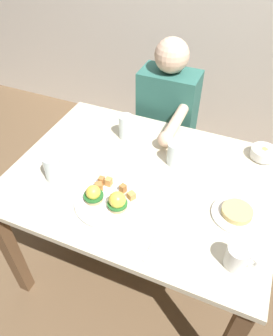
{
  "coord_description": "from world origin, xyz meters",
  "views": [
    {
      "loc": [
        0.38,
        -0.97,
        1.76
      ],
      "look_at": [
        -0.03,
        0.0,
        0.78
      ],
      "focal_mm": 33.96,
      "sensor_mm": 36.0,
      "label": 1
    }
  ],
  "objects_px": {
    "fruit_bowl": "(263,153)",
    "side_plate": "(237,213)",
    "water_glass_near": "(53,169)",
    "diner_person": "(166,120)",
    "fork": "(152,247)",
    "water_glass_far": "(175,155)",
    "dining_table": "(142,192)",
    "water_glass_extra": "(126,128)",
    "eggs_benedict_plate": "(107,199)",
    "coffee_mug": "(238,257)"
  },
  "relations": [
    {
      "from": "coffee_mug",
      "to": "water_glass_extra",
      "type": "relative_size",
      "value": 0.85
    },
    {
      "from": "coffee_mug",
      "to": "diner_person",
      "type": "xyz_separation_m",
      "value": [
        -0.56,
        0.89,
        -0.14
      ]
    },
    {
      "from": "diner_person",
      "to": "side_plate",
      "type": "bearing_deg",
      "value": -51.76
    },
    {
      "from": "dining_table",
      "to": "water_glass_extra",
      "type": "height_order",
      "value": "water_glass_extra"
    },
    {
      "from": "fruit_bowl",
      "to": "diner_person",
      "type": "height_order",
      "value": "diner_person"
    },
    {
      "from": "fruit_bowl",
      "to": "side_plate",
      "type": "relative_size",
      "value": 0.6
    },
    {
      "from": "water_glass_near",
      "to": "dining_table",
      "type": "bearing_deg",
      "value": 24.46
    },
    {
      "from": "water_glass_near",
      "to": "diner_person",
      "type": "distance_m",
      "value": 0.83
    },
    {
      "from": "fork",
      "to": "water_glass_far",
      "type": "relative_size",
      "value": 1.32
    },
    {
      "from": "water_glass_far",
      "to": "dining_table",
      "type": "bearing_deg",
      "value": -125.94
    },
    {
      "from": "fruit_bowl",
      "to": "fork",
      "type": "xyz_separation_m",
      "value": [
        -0.31,
        -0.68,
        -0.03
      ]
    },
    {
      "from": "eggs_benedict_plate",
      "to": "water_glass_near",
      "type": "bearing_deg",
      "value": 171.21
    },
    {
      "from": "water_glass_far",
      "to": "side_plate",
      "type": "bearing_deg",
      "value": -31.81
    },
    {
      "from": "dining_table",
      "to": "water_glass_far",
      "type": "distance_m",
      "value": 0.24
    },
    {
      "from": "water_glass_far",
      "to": "diner_person",
      "type": "relative_size",
      "value": 0.1
    },
    {
      "from": "fruit_bowl",
      "to": "fork",
      "type": "distance_m",
      "value": 0.75
    },
    {
      "from": "eggs_benedict_plate",
      "to": "dining_table",
      "type": "bearing_deg",
      "value": 70.55
    },
    {
      "from": "eggs_benedict_plate",
      "to": "coffee_mug",
      "type": "distance_m",
      "value": 0.55
    },
    {
      "from": "water_glass_far",
      "to": "side_plate",
      "type": "distance_m",
      "value": 0.39
    },
    {
      "from": "water_glass_near",
      "to": "water_glass_extra",
      "type": "distance_m",
      "value": 0.44
    },
    {
      "from": "fork",
      "to": "water_glass_extra",
      "type": "distance_m",
      "value": 0.69
    },
    {
      "from": "water_glass_extra",
      "to": "diner_person",
      "type": "distance_m",
      "value": 0.4
    },
    {
      "from": "fruit_bowl",
      "to": "water_glass_near",
      "type": "relative_size",
      "value": 0.98
    },
    {
      "from": "dining_table",
      "to": "side_plate",
      "type": "distance_m",
      "value": 0.46
    },
    {
      "from": "water_glass_far",
      "to": "diner_person",
      "type": "xyz_separation_m",
      "value": [
        -0.19,
        0.46,
        -0.14
      ]
    },
    {
      "from": "fruit_bowl",
      "to": "water_glass_near",
      "type": "xyz_separation_m",
      "value": [
        -0.85,
        -0.51,
        0.03
      ]
    },
    {
      "from": "coffee_mug",
      "to": "water_glass_near",
      "type": "distance_m",
      "value": 0.84
    },
    {
      "from": "water_glass_extra",
      "to": "water_glass_far",
      "type": "bearing_deg",
      "value": -18.32
    },
    {
      "from": "dining_table",
      "to": "diner_person",
      "type": "distance_m",
      "value": 0.61
    },
    {
      "from": "fork",
      "to": "water_glass_near",
      "type": "height_order",
      "value": "water_glass_near"
    },
    {
      "from": "fork",
      "to": "water_glass_extra",
      "type": "height_order",
      "value": "water_glass_extra"
    },
    {
      "from": "fruit_bowl",
      "to": "coffee_mug",
      "type": "bearing_deg",
      "value": -91.47
    },
    {
      "from": "water_glass_far",
      "to": "fork",
      "type": "bearing_deg",
      "value": -81.67
    },
    {
      "from": "eggs_benedict_plate",
      "to": "water_glass_far",
      "type": "xyz_separation_m",
      "value": [
        0.18,
        0.35,
        0.02
      ]
    },
    {
      "from": "dining_table",
      "to": "side_plate",
      "type": "height_order",
      "value": "side_plate"
    },
    {
      "from": "side_plate",
      "to": "fork",
      "type": "bearing_deg",
      "value": -133.61
    },
    {
      "from": "water_glass_far",
      "to": "water_glass_extra",
      "type": "height_order",
      "value": "water_glass_extra"
    },
    {
      "from": "coffee_mug",
      "to": "diner_person",
      "type": "bearing_deg",
      "value": 122.19
    },
    {
      "from": "coffee_mug",
      "to": "diner_person",
      "type": "distance_m",
      "value": 1.06
    },
    {
      "from": "dining_table",
      "to": "coffee_mug",
      "type": "height_order",
      "value": "coffee_mug"
    },
    {
      "from": "water_glass_extra",
      "to": "side_plate",
      "type": "relative_size",
      "value": 0.65
    },
    {
      "from": "dining_table",
      "to": "diner_person",
      "type": "relative_size",
      "value": 1.05
    },
    {
      "from": "side_plate",
      "to": "diner_person",
      "type": "xyz_separation_m",
      "value": [
        -0.52,
        0.66,
        -0.1
      ]
    },
    {
      "from": "fruit_bowl",
      "to": "side_plate",
      "type": "height_order",
      "value": "fruit_bowl"
    },
    {
      "from": "water_glass_extra",
      "to": "diner_person",
      "type": "relative_size",
      "value": 0.11
    },
    {
      "from": "eggs_benedict_plate",
      "to": "side_plate",
      "type": "bearing_deg",
      "value": 16.08
    },
    {
      "from": "dining_table",
      "to": "fruit_bowl",
      "type": "distance_m",
      "value": 0.61
    },
    {
      "from": "eggs_benedict_plate",
      "to": "water_glass_far",
      "type": "bearing_deg",
      "value": 63.3
    },
    {
      "from": "diner_person",
      "to": "dining_table",
      "type": "bearing_deg",
      "value": -81.66
    },
    {
      "from": "fruit_bowl",
      "to": "water_glass_extra",
      "type": "xyz_separation_m",
      "value": [
        -0.68,
        -0.11,
        0.03
      ]
    }
  ]
}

